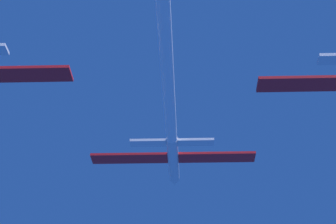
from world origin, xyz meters
TOP-DOWN VIEW (x-y plane):
  - jet_lead at (0.40, -13.99)m, footprint 20.87×57.14m

SIDE VIEW (x-z plane):
  - jet_lead at x=0.40m, z-range -1.45..2.01m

